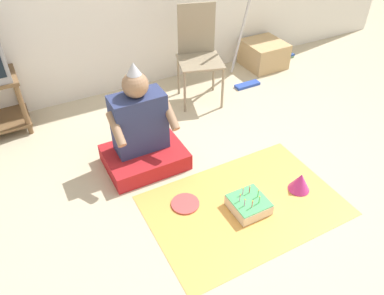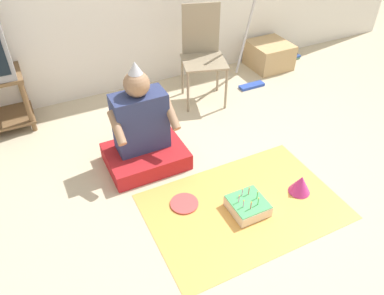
{
  "view_description": "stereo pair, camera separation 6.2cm",
  "coord_description": "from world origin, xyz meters",
  "px_view_note": "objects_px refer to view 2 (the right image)",
  "views": [
    {
      "loc": [
        -1.39,
        -1.47,
        2.0
      ],
      "look_at": [
        -0.42,
        0.35,
        0.35
      ],
      "focal_mm": 35.0,
      "sensor_mm": 36.0,
      "label": 1
    },
    {
      "loc": [
        -1.33,
        -1.5,
        2.0
      ],
      "look_at": [
        -0.42,
        0.35,
        0.35
      ],
      "focal_mm": 35.0,
      "sensor_mm": 36.0,
      "label": 2
    }
  ],
  "objects_px": {
    "book_pile": "(292,57)",
    "party_hat_blue": "(301,184)",
    "person_seated": "(143,135)",
    "birthday_cake": "(248,206)",
    "paper_plate": "(184,203)",
    "cardboard_box_stack": "(269,55)",
    "dust_mop": "(250,50)",
    "folding_chair": "(202,49)"
  },
  "relations": [
    {
      "from": "book_pile",
      "to": "party_hat_blue",
      "type": "height_order",
      "value": "party_hat_blue"
    },
    {
      "from": "person_seated",
      "to": "birthday_cake",
      "type": "xyz_separation_m",
      "value": [
        0.46,
        -0.82,
        -0.22
      ]
    },
    {
      "from": "party_hat_blue",
      "to": "paper_plate",
      "type": "distance_m",
      "value": 0.86
    },
    {
      "from": "cardboard_box_stack",
      "to": "dust_mop",
      "type": "height_order",
      "value": "dust_mop"
    },
    {
      "from": "folding_chair",
      "to": "book_pile",
      "type": "relative_size",
      "value": 5.37
    },
    {
      "from": "birthday_cake",
      "to": "cardboard_box_stack",
      "type": "bearing_deg",
      "value": 51.24
    },
    {
      "from": "person_seated",
      "to": "party_hat_blue",
      "type": "relative_size",
      "value": 5.46
    },
    {
      "from": "book_pile",
      "to": "birthday_cake",
      "type": "height_order",
      "value": "birthday_cake"
    },
    {
      "from": "book_pile",
      "to": "party_hat_blue",
      "type": "bearing_deg",
      "value": -126.77
    },
    {
      "from": "cardboard_box_stack",
      "to": "person_seated",
      "type": "height_order",
      "value": "person_seated"
    },
    {
      "from": "person_seated",
      "to": "book_pile",
      "type": "bearing_deg",
      "value": 23.94
    },
    {
      "from": "cardboard_box_stack",
      "to": "person_seated",
      "type": "distance_m",
      "value": 2.13
    },
    {
      "from": "dust_mop",
      "to": "party_hat_blue",
      "type": "relative_size",
      "value": 8.09
    },
    {
      "from": "birthday_cake",
      "to": "party_hat_blue",
      "type": "distance_m",
      "value": 0.45
    },
    {
      "from": "folding_chair",
      "to": "person_seated",
      "type": "height_order",
      "value": "folding_chair"
    },
    {
      "from": "dust_mop",
      "to": "person_seated",
      "type": "relative_size",
      "value": 1.48
    },
    {
      "from": "person_seated",
      "to": "paper_plate",
      "type": "distance_m",
      "value": 0.63
    },
    {
      "from": "paper_plate",
      "to": "book_pile",
      "type": "bearing_deg",
      "value": 35.77
    },
    {
      "from": "cardboard_box_stack",
      "to": "birthday_cake",
      "type": "height_order",
      "value": "cardboard_box_stack"
    },
    {
      "from": "birthday_cake",
      "to": "person_seated",
      "type": "bearing_deg",
      "value": 119.03
    },
    {
      "from": "dust_mop",
      "to": "party_hat_blue",
      "type": "xyz_separation_m",
      "value": [
        -0.55,
        -1.57,
        -0.31
      ]
    },
    {
      "from": "person_seated",
      "to": "party_hat_blue",
      "type": "height_order",
      "value": "person_seated"
    },
    {
      "from": "folding_chair",
      "to": "book_pile",
      "type": "bearing_deg",
      "value": 12.11
    },
    {
      "from": "dust_mop",
      "to": "party_hat_blue",
      "type": "bearing_deg",
      "value": -109.45
    },
    {
      "from": "paper_plate",
      "to": "party_hat_blue",
      "type": "bearing_deg",
      "value": -17.72
    },
    {
      "from": "person_seated",
      "to": "folding_chair",
      "type": "bearing_deg",
      "value": 38.83
    },
    {
      "from": "cardboard_box_stack",
      "to": "person_seated",
      "type": "xyz_separation_m",
      "value": [
        -1.89,
        -0.97,
        0.13
      ]
    },
    {
      "from": "folding_chair",
      "to": "birthday_cake",
      "type": "height_order",
      "value": "folding_chair"
    },
    {
      "from": "dust_mop",
      "to": "party_hat_blue",
      "type": "distance_m",
      "value": 1.69
    },
    {
      "from": "party_hat_blue",
      "to": "folding_chair",
      "type": "bearing_deg",
      "value": 90.55
    },
    {
      "from": "folding_chair",
      "to": "paper_plate",
      "type": "bearing_deg",
      "value": -122.05
    },
    {
      "from": "book_pile",
      "to": "birthday_cake",
      "type": "xyz_separation_m",
      "value": [
        -1.83,
        -1.83,
        0.03
      ]
    },
    {
      "from": "birthday_cake",
      "to": "paper_plate",
      "type": "distance_m",
      "value": 0.45
    },
    {
      "from": "person_seated",
      "to": "paper_plate",
      "type": "height_order",
      "value": "person_seated"
    },
    {
      "from": "birthday_cake",
      "to": "dust_mop",
      "type": "bearing_deg",
      "value": 57.23
    },
    {
      "from": "person_seated",
      "to": "cardboard_box_stack",
      "type": "bearing_deg",
      "value": 27.09
    },
    {
      "from": "folding_chair",
      "to": "paper_plate",
      "type": "height_order",
      "value": "folding_chair"
    },
    {
      "from": "cardboard_box_stack",
      "to": "party_hat_blue",
      "type": "height_order",
      "value": "cardboard_box_stack"
    },
    {
      "from": "dust_mop",
      "to": "paper_plate",
      "type": "relative_size",
      "value": 6.36
    },
    {
      "from": "book_pile",
      "to": "party_hat_blue",
      "type": "relative_size",
      "value": 1.06
    },
    {
      "from": "folding_chair",
      "to": "cardboard_box_stack",
      "type": "height_order",
      "value": "folding_chair"
    },
    {
      "from": "cardboard_box_stack",
      "to": "party_hat_blue",
      "type": "xyz_separation_m",
      "value": [
        -0.99,
        -1.8,
        -0.06
      ]
    }
  ]
}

